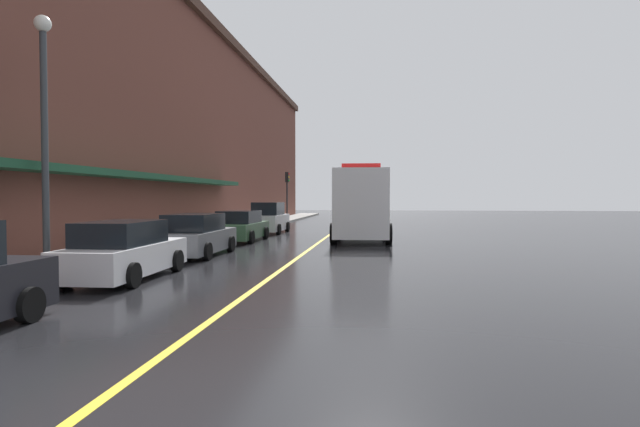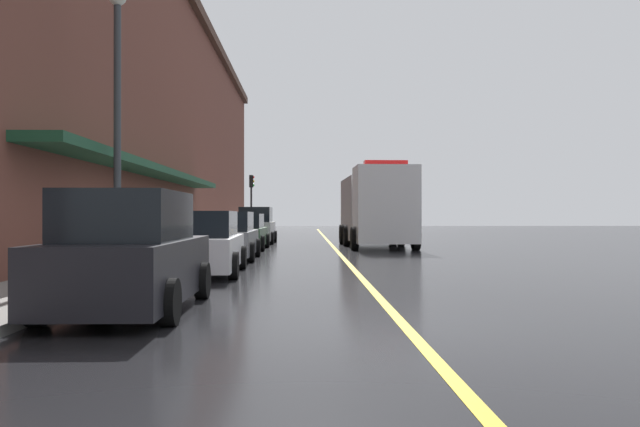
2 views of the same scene
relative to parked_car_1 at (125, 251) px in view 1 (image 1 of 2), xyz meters
The scene contains 13 objects.
ground_plane 17.55m from the parked_car_1, 77.12° to the left, with size 112.00×112.00×0.00m, color black.
sidewalk_left 17.26m from the parked_car_1, 97.63° to the left, with size 2.40×70.00×0.15m, color gray.
lane_center_stripe 17.55m from the parked_car_1, 77.12° to the left, with size 0.16×70.00×0.01m, color gold.
brick_building_left 19.17m from the parked_car_1, 118.17° to the left, with size 11.43×64.00×13.23m.
parked_car_1 is the anchor object (origin of this frame).
parked_car_2 5.52m from the parked_car_1, 90.61° to the left, with size 2.07×4.65×1.60m.
parked_car_3 11.94m from the parked_car_1, 90.66° to the left, with size 2.15×4.64×1.55m.
parked_car_4 17.85m from the parked_car_1, 90.00° to the left, with size 2.05×4.21×1.91m.
box_truck 15.26m from the parked_car_1, 67.14° to the left, with size 3.11×8.59×3.81m.
parking_meter_0 1.67m from the parked_car_1, 151.71° to the left, with size 0.14×0.18×1.33m.
parking_meter_1 12.61m from the parked_car_1, 96.57° to the left, with size 0.14×0.18×1.33m.
street_lamp_left 4.20m from the parked_car_1, behind, with size 0.44×0.44×6.94m.
traffic_light_near 31.50m from the parked_car_1, 92.52° to the left, with size 0.38×0.36×4.30m.
Camera 1 is at (3.06, -5.17, 2.24)m, focal length 28.55 mm.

